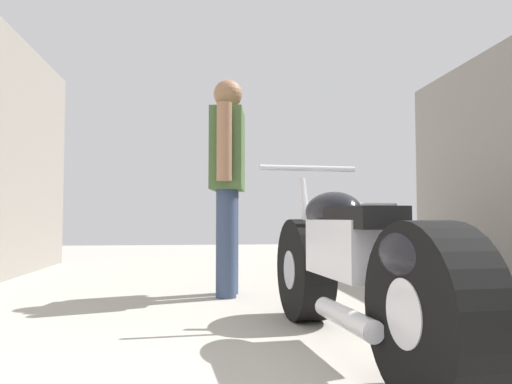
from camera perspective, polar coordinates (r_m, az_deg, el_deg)
ground_plane at (r=3.56m, az=4.84°, el=-13.28°), size 16.50×16.50×0.00m
motorcycle_maroon_cruiser at (r=2.39m, az=11.11°, el=-8.57°), size 0.61×2.05×0.96m
motorcycle_black_naked at (r=5.38m, az=16.94°, el=-6.04°), size 0.55×1.74×0.81m
mechanic_in_blue at (r=4.05m, az=-3.32°, el=2.28°), size 0.32×0.72×1.78m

